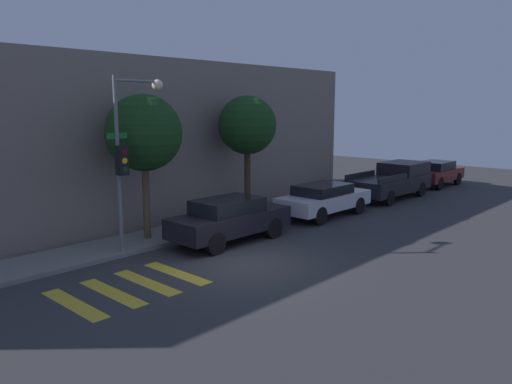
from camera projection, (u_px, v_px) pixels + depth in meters
name	position (u px, v px, depth m)	size (l,w,h in m)	color
ground_plane	(244.00, 264.00, 15.01)	(60.00, 60.00, 0.00)	#333335
sidewalk	(159.00, 237.00, 17.85)	(26.00, 2.09, 0.14)	slate
building_row	(91.00, 141.00, 20.29)	(26.00, 6.00, 6.54)	slate
crosswalk	(130.00, 287.00, 13.05)	(3.54, 2.60, 0.00)	gold
traffic_light_pole	(129.00, 143.00, 15.49)	(2.10, 0.56, 5.61)	slate
sedan_near_corner	(230.00, 219.00, 17.32)	(4.55, 1.77, 1.55)	black
sedan_middle	(324.00, 199.00, 21.38)	(4.64, 1.88, 1.40)	silver
pickup_truck	(393.00, 180.00, 25.77)	(5.47, 2.08, 1.76)	black
sedan_far_end	(436.00, 173.00, 29.61)	(4.23, 1.81, 1.47)	maroon
tree_near_corner	(144.00, 134.00, 16.86)	(2.61, 2.61, 5.10)	brown
tree_midblock	(247.00, 126.00, 20.47)	(2.41, 2.41, 5.13)	#42301E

